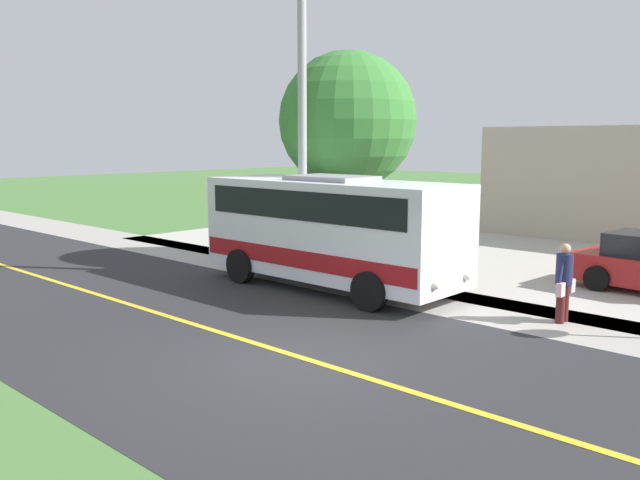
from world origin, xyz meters
TOP-DOWN VIEW (x-y plane):
  - ground_plane at (0.00, 0.00)m, footprint 120.00×120.00m
  - road_surface at (0.00, 0.00)m, footprint 8.00×100.00m
  - sidewalk at (-5.20, 0.00)m, footprint 2.40×100.00m
  - road_centre_line at (0.00, 0.00)m, footprint 0.16×100.00m
  - shuttle_bus_front at (-4.48, -3.32)m, footprint 2.61×7.14m
  - pedestrian_with_bags at (-5.31, 2.37)m, footprint 0.72×0.34m
  - street_light_pole at (-4.88, -4.84)m, footprint 1.97×0.24m
  - tree_curbside at (-7.40, -5.28)m, footprint 4.13×4.13m

SIDE VIEW (x-z plane):
  - ground_plane at x=0.00m, z-range 0.00..0.00m
  - sidewalk at x=-5.20m, z-range 0.00..0.01m
  - road_surface at x=0.00m, z-range 0.00..0.01m
  - road_centre_line at x=0.00m, z-range 0.01..0.01m
  - pedestrian_with_bags at x=-5.31m, z-range 0.06..1.72m
  - shuttle_bus_front at x=-4.48m, z-range 0.14..3.01m
  - tree_curbside at x=-7.40m, z-range 1.12..7.50m
  - street_light_pole at x=-4.88m, z-range 0.41..8.93m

